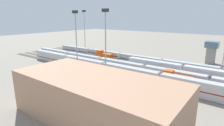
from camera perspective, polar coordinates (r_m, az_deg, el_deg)
name	(u,v)px	position (r m, az deg, el deg)	size (l,w,h in m)	color
ground_plane	(122,66)	(88.20, 3.05, -0.96)	(400.00, 400.00, 0.00)	gray
track_bed_0	(137,60)	(100.59, 7.85, 0.87)	(140.00, 2.80, 0.12)	#4C443D
track_bed_1	(132,62)	(96.37, 6.39, 0.32)	(140.00, 2.80, 0.12)	#3D3833
track_bed_2	(127,64)	(92.23, 4.79, -0.27)	(140.00, 2.80, 0.12)	#3D3833
track_bed_3	(122,66)	(88.18, 3.05, -0.93)	(140.00, 2.80, 0.12)	#3D3833
track_bed_4	(116,68)	(84.23, 1.13, -1.64)	(140.00, 2.80, 0.12)	#4C443D
track_bed_5	(109,71)	(80.40, -0.96, -2.42)	(140.00, 2.80, 0.12)	#4C443D
track_bed_6	(102,73)	(76.71, -3.27, -3.27)	(140.00, 2.80, 0.12)	#3D3833
train_on_track_3	(182,71)	(75.95, 21.14, -2.40)	(47.20, 3.06, 5.00)	silver
train_on_track_2	(104,56)	(100.58, -2.61, 2.22)	(10.00, 3.00, 5.00)	#D85914
train_on_track_5	(176,80)	(66.63, 19.45, -4.95)	(10.00, 3.00, 5.00)	#D85914
train_on_track_4	(120,65)	(82.34, 2.53, -0.62)	(119.80, 3.06, 3.80)	#B7BABF
train_on_track_1	(139,59)	(93.92, 8.60, 1.10)	(119.80, 3.06, 3.80)	#B7BABF
train_on_track_6	(104,68)	(75.13, -2.50, -1.62)	(95.60, 3.06, 5.00)	#B7BABF
light_mast_0	(84,25)	(126.82, -8.64, 11.55)	(2.80, 0.70, 27.44)	#9EA0A5
light_mast_1	(76,33)	(79.17, -11.20, 9.20)	(2.80, 0.70, 25.70)	#9EA0A5
light_mast_3	(105,35)	(67.27, -2.06, 8.74)	(2.80, 0.70, 26.00)	#9EA0A5
maintenance_shed	(95,98)	(42.27, -5.30, -10.97)	(39.46, 17.42, 10.37)	tan
control_tower	(211,51)	(104.43, 28.67, 3.43)	(6.00, 6.00, 11.23)	gray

